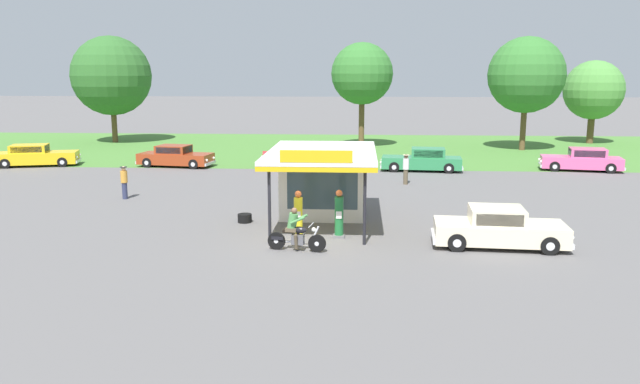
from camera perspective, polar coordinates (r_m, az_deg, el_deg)
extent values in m
plane|color=#5B5959|center=(23.52, -1.40, -4.61)|extent=(300.00, 300.00, 0.00)
cube|color=#477A33|center=(53.00, 1.47, 4.04)|extent=(120.00, 24.00, 0.01)
cube|color=silver|center=(27.81, 0.42, 0.92)|extent=(3.73, 3.34, 2.95)
cube|color=#384C56|center=(26.18, 0.21, 0.43)|extent=(2.98, 0.05, 1.89)
cube|color=silver|center=(25.87, 0.20, 3.67)|extent=(4.43, 7.29, 0.16)
cube|color=gold|center=(25.90, 0.20, 3.27)|extent=(4.43, 7.29, 0.18)
cube|color=gold|center=(22.26, -0.36, 3.28)|extent=(2.61, 0.08, 0.44)
cylinder|color=black|center=(22.89, 4.12, -1.26)|extent=(0.12, 0.12, 2.95)
cylinder|color=black|center=(23.13, -4.66, -1.14)|extent=(0.12, 0.12, 2.95)
cube|color=slate|center=(24.29, -1.99, -3.99)|extent=(0.44, 0.44, 0.10)
cylinder|color=yellow|center=(24.10, -2.01, -2.21)|extent=(0.34, 0.34, 1.45)
cube|color=white|center=(23.91, -2.05, -2.13)|extent=(0.22, 0.02, 0.28)
sphere|color=orange|center=(23.92, -2.02, -0.18)|extent=(0.26, 0.26, 0.26)
cube|color=slate|center=(24.18, 1.75, -4.05)|extent=(0.44, 0.44, 0.10)
cylinder|color=#1E6B33|center=(23.99, 1.76, -2.21)|extent=(0.34, 0.34, 1.50)
cube|color=white|center=(23.80, 1.74, -2.13)|extent=(0.22, 0.02, 0.28)
sphere|color=orange|center=(23.81, 1.77, -0.12)|extent=(0.26, 0.26, 0.26)
cylinder|color=black|center=(22.13, -0.27, -4.74)|extent=(0.65, 0.20, 0.64)
cylinder|color=silver|center=(22.13, -0.27, -4.74)|extent=(0.18, 0.14, 0.16)
cylinder|color=black|center=(22.51, -4.01, -4.49)|extent=(0.65, 0.20, 0.64)
cylinder|color=silver|center=(22.51, -4.01, -4.49)|extent=(0.18, 0.14, 0.16)
ellipsoid|color=black|center=(22.16, -1.92, -3.49)|extent=(0.59, 0.33, 0.24)
cube|color=#59595E|center=(22.27, -2.04, -4.38)|extent=(0.47, 0.31, 0.36)
cube|color=black|center=(22.27, -2.79, -3.59)|extent=(0.52, 0.34, 0.10)
cylinder|color=silver|center=(22.08, -0.53, -4.02)|extent=(0.38, 0.13, 0.71)
cylinder|color=silver|center=(22.01, -0.83, -3.05)|extent=(0.15, 0.70, 0.04)
sphere|color=silver|center=(22.03, -0.58, -3.47)|extent=(0.16, 0.16, 0.16)
cube|color=black|center=(22.47, -3.90, -4.21)|extent=(0.46, 0.25, 0.12)
cylinder|color=silver|center=(22.54, -2.93, -4.57)|extent=(0.71, 0.20, 0.18)
cube|color=brown|center=(22.24, -2.62, -3.45)|extent=(0.45, 0.40, 0.14)
cylinder|color=brown|center=(22.44, -2.00, -4.37)|extent=(0.16, 0.25, 0.56)
cylinder|color=brown|center=(22.14, -2.22, -4.58)|extent=(0.16, 0.25, 0.56)
cylinder|color=#4C8C4C|center=(22.15, -2.52, -2.66)|extent=(0.46, 0.38, 0.60)
sphere|color=brown|center=(22.05, -2.38, -1.73)|extent=(0.22, 0.22, 0.22)
cylinder|color=#4C8C4C|center=(22.26, -1.79, -2.37)|extent=(0.54, 0.18, 0.31)
cylinder|color=#4C8C4C|center=(21.88, -2.06, -2.61)|extent=(0.54, 0.18, 0.31)
cube|color=beige|center=(23.74, 16.13, -3.56)|extent=(4.81, 2.23, 0.71)
cube|color=beige|center=(23.57, 15.89, -2.05)|extent=(2.03, 1.82, 0.56)
cube|color=#283847|center=(23.73, 18.14, -2.09)|extent=(0.14, 1.50, 0.45)
cube|color=#283847|center=(24.38, 15.62, -1.62)|extent=(1.63, 0.14, 0.43)
cube|color=#283847|center=(22.77, 16.19, -2.51)|extent=(1.63, 0.14, 0.43)
cube|color=silver|center=(24.27, 21.67, -4.17)|extent=(0.24, 1.83, 0.18)
cube|color=silver|center=(23.55, 10.36, -4.01)|extent=(0.24, 1.83, 0.18)
sphere|color=white|center=(24.79, 21.39, -3.20)|extent=(0.18, 0.18, 0.18)
sphere|color=white|center=(23.63, 22.09, -3.91)|extent=(0.18, 0.18, 0.18)
cylinder|color=black|center=(24.94, 19.44, -3.56)|extent=(0.67, 0.24, 0.66)
cylinder|color=silver|center=(24.94, 19.44, -3.56)|extent=(0.31, 0.24, 0.30)
cylinder|color=black|center=(23.23, 20.33, -4.65)|extent=(0.67, 0.24, 0.66)
cylinder|color=silver|center=(23.23, 20.33, -4.65)|extent=(0.31, 0.24, 0.30)
cylinder|color=black|center=(24.47, 12.10, -3.44)|extent=(0.67, 0.24, 0.66)
cylinder|color=silver|center=(24.47, 12.10, -3.44)|extent=(0.31, 0.24, 0.30)
cylinder|color=black|center=(22.73, 12.45, -4.55)|extent=(0.67, 0.24, 0.66)
cylinder|color=silver|center=(22.73, 12.45, -4.55)|extent=(0.31, 0.24, 0.30)
cube|color=red|center=(42.40, -2.02, 3.12)|extent=(5.03, 2.50, 0.81)
cube|color=red|center=(42.33, -1.70, 4.02)|extent=(2.09, 1.84, 0.53)
cube|color=#283847|center=(42.28, -2.94, 4.01)|extent=(0.25, 1.38, 0.42)
cube|color=#283847|center=(41.57, -1.64, 3.90)|extent=(1.57, 0.28, 0.40)
cube|color=#283847|center=(43.09, -1.77, 4.14)|extent=(1.57, 0.28, 0.40)
cube|color=silver|center=(42.37, -5.31, 2.69)|extent=(0.38, 1.69, 0.18)
cube|color=silver|center=(42.64, 1.25, 2.79)|extent=(0.38, 1.69, 0.18)
sphere|color=white|center=(41.77, -5.34, 3.02)|extent=(0.18, 0.18, 0.18)
sphere|color=white|center=(42.89, -5.33, 3.23)|extent=(0.18, 0.18, 0.18)
cylinder|color=black|center=(41.55, -4.21, 2.59)|extent=(0.68, 0.30, 0.66)
cylinder|color=silver|center=(41.55, -4.21, 2.59)|extent=(0.33, 0.26, 0.30)
cylinder|color=black|center=(43.20, -4.25, 2.90)|extent=(0.68, 0.30, 0.66)
cylinder|color=silver|center=(43.20, -4.25, 2.90)|extent=(0.33, 0.26, 0.30)
cylinder|color=black|center=(41.74, 0.29, 2.65)|extent=(0.68, 0.30, 0.66)
cylinder|color=silver|center=(41.74, 0.29, 2.65)|extent=(0.33, 0.26, 0.30)
cylinder|color=black|center=(43.37, 0.08, 2.96)|extent=(0.68, 0.30, 0.66)
cylinder|color=silver|center=(43.37, 0.08, 2.96)|extent=(0.33, 0.26, 0.30)
cube|color=#E55993|center=(44.06, 22.80, 2.53)|extent=(5.18, 2.63, 0.74)
cube|color=#E55993|center=(44.04, 23.34, 3.34)|extent=(2.44, 1.93, 0.57)
cube|color=#283847|center=(43.88, 21.95, 3.42)|extent=(0.29, 1.37, 0.46)
cube|color=#283847|center=(43.29, 23.50, 3.22)|extent=(1.84, 0.36, 0.43)
cube|color=#283847|center=(44.79, 23.19, 3.47)|extent=(1.84, 0.36, 0.43)
cube|color=silver|center=(43.78, 19.54, 2.37)|extent=(0.42, 1.68, 0.18)
cube|color=silver|center=(44.55, 25.95, 2.04)|extent=(0.42, 1.68, 0.18)
sphere|color=white|center=(43.18, 19.62, 2.64)|extent=(0.18, 0.18, 0.18)
sphere|color=white|center=(44.30, 19.48, 2.84)|extent=(0.18, 0.18, 0.18)
cylinder|color=black|center=(43.05, 20.73, 2.20)|extent=(0.69, 0.31, 0.66)
cylinder|color=silver|center=(43.05, 20.73, 2.20)|extent=(0.33, 0.27, 0.30)
cylinder|color=black|center=(44.68, 20.49, 2.51)|extent=(0.69, 0.31, 0.66)
cylinder|color=silver|center=(44.68, 20.49, 2.51)|extent=(0.33, 0.27, 0.30)
cylinder|color=black|center=(43.58, 25.12, 1.97)|extent=(0.69, 0.31, 0.66)
cylinder|color=silver|center=(43.58, 25.12, 1.97)|extent=(0.33, 0.27, 0.30)
cylinder|color=black|center=(45.19, 24.73, 2.29)|extent=(0.69, 0.31, 0.66)
cylinder|color=silver|center=(45.19, 24.73, 2.29)|extent=(0.33, 0.27, 0.30)
cube|color=#2D844C|center=(41.09, 9.27, 2.69)|extent=(5.23, 2.27, 0.73)
cube|color=#2D844C|center=(41.01, 9.89, 3.58)|extent=(2.26, 1.79, 0.59)
cube|color=#283847|center=(41.00, 8.43, 3.62)|extent=(0.16, 1.43, 0.47)
cube|color=#283847|center=(40.22, 9.91, 3.44)|extent=(1.80, 0.19, 0.45)
cube|color=#283847|center=(41.79, 9.87, 3.72)|extent=(1.80, 0.19, 0.45)
cube|color=silver|center=(41.17, 5.67, 2.45)|extent=(0.27, 1.75, 0.18)
cube|color=silver|center=(41.23, 12.85, 2.24)|extent=(0.27, 1.75, 0.18)
sphere|color=white|center=(40.55, 5.62, 2.72)|extent=(0.18, 0.18, 0.18)
sphere|color=white|center=(41.71, 5.71, 2.95)|extent=(0.18, 0.18, 0.18)
cylinder|color=black|center=(40.29, 6.81, 2.28)|extent=(0.67, 0.26, 0.66)
cylinder|color=silver|center=(40.29, 6.81, 2.28)|extent=(0.31, 0.24, 0.30)
cylinder|color=black|center=(41.98, 6.89, 2.62)|extent=(0.67, 0.26, 0.66)
cylinder|color=silver|center=(41.98, 6.89, 2.62)|extent=(0.31, 0.24, 0.30)
cylinder|color=black|center=(40.33, 11.74, 2.14)|extent=(0.67, 0.26, 0.66)
cylinder|color=silver|center=(40.33, 11.74, 2.14)|extent=(0.31, 0.24, 0.30)
cylinder|color=black|center=(42.02, 11.62, 2.49)|extent=(0.67, 0.26, 0.66)
cylinder|color=silver|center=(42.02, 11.62, 2.49)|extent=(0.31, 0.24, 0.30)
cube|color=gold|center=(46.95, -24.54, 2.88)|extent=(5.62, 3.22, 0.78)
cube|color=gold|center=(46.98, -25.12, 3.64)|extent=(2.66, 2.21, 0.52)
cube|color=#283847|center=(46.72, -23.77, 3.71)|extent=(0.43, 1.43, 0.42)
cube|color=#283847|center=(47.77, -24.90, 3.76)|extent=(1.90, 0.54, 0.40)
cube|color=#283847|center=(46.19, -25.35, 3.52)|extent=(1.90, 0.54, 0.40)
cube|color=silver|center=(46.45, -21.29, 2.71)|extent=(0.59, 1.76, 0.18)
sphere|color=white|center=(47.00, -21.18, 3.18)|extent=(0.18, 0.18, 0.18)
sphere|color=white|center=(45.82, -21.43, 2.99)|extent=(0.18, 0.18, 0.18)
cylinder|color=black|center=(47.47, -22.16, 2.84)|extent=(0.69, 0.37, 0.66)
cylinder|color=silver|center=(47.47, -22.16, 2.84)|extent=(0.34, 0.29, 0.30)
cylinder|color=black|center=(45.75, -22.56, 2.54)|extent=(0.69, 0.37, 0.66)
cylinder|color=silver|center=(45.75, -22.56, 2.54)|extent=(0.34, 0.29, 0.30)
cylinder|color=black|center=(48.27, -26.38, 2.64)|extent=(0.69, 0.37, 0.66)
cylinder|color=silver|center=(48.27, -26.38, 2.64)|extent=(0.34, 0.29, 0.30)
cylinder|color=black|center=(46.58, -26.92, 2.33)|extent=(0.69, 0.37, 0.66)
cylinder|color=silver|center=(46.58, -26.92, 2.33)|extent=(0.34, 0.29, 0.30)
cube|color=#993819|center=(43.59, -13.09, 3.01)|extent=(5.18, 2.63, 0.73)
cube|color=#993819|center=(43.57, -13.29, 3.84)|extent=(2.32, 1.96, 0.54)
cube|color=#283847|center=(43.14, -12.06, 3.82)|extent=(0.27, 1.46, 0.44)
cube|color=#283847|center=(44.30, -12.83, 3.97)|extent=(1.76, 0.30, 0.41)
cube|color=#283847|center=(42.84, -13.76, 3.70)|extent=(1.76, 0.30, 0.41)
cube|color=silver|center=(42.61, -10.03, 2.62)|extent=(0.39, 1.79, 0.18)
cube|color=silver|center=(44.76, -15.97, 2.75)|extent=(0.39, 1.79, 0.18)
sphere|color=white|center=(43.12, -9.73, 3.10)|extent=(0.18, 0.18, 0.18)
sphere|color=white|center=(42.01, -10.35, 2.88)|extent=(0.18, 0.18, 0.18)
cylinder|color=black|center=(43.73, -10.59, 2.84)|extent=(0.68, 0.30, 0.66)
cylinder|color=silver|center=(43.73, -10.59, 2.84)|extent=(0.33, 0.26, 0.30)
cylinder|color=black|center=(42.12, -11.53, 2.51)|extent=(0.68, 0.30, 0.66)
cylinder|color=silver|center=(42.12, -11.53, 2.51)|extent=(0.33, 0.26, 0.30)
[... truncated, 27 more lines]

